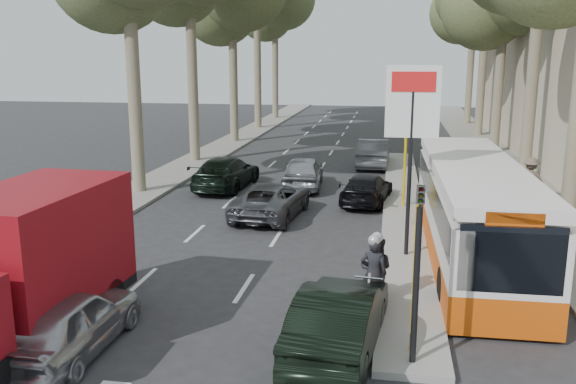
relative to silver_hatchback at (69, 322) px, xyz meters
name	(u,v)px	position (x,y,z in m)	size (l,w,h in m)	color
ground	(262,323)	(3.50, 2.00, -0.67)	(120.00, 120.00, 0.00)	#28282B
sidewalk_right	(491,155)	(12.10, 27.00, -0.61)	(3.20, 70.00, 0.12)	gray
median_left	(233,141)	(-4.50, 30.00, -0.61)	(2.40, 64.00, 0.12)	gray
traffic_island	(403,207)	(6.75, 13.00, -0.59)	(1.50, 26.00, 0.16)	gray
billboard	(411,134)	(6.75, 7.00, 3.03)	(1.50, 12.10, 5.60)	yellow
traffic_light_island	(418,245)	(6.75, 0.50, 1.82)	(0.16, 0.41, 3.60)	black
tree_l_e	(277,0)	(-4.47, 46.11, 10.06)	(7.40, 7.20, 14.49)	#6B604C
silver_hatchback	(69,322)	(0.00, 0.00, 0.00)	(1.58, 3.93, 1.34)	#A9ABB2
dark_hatchback	(339,318)	(5.30, 1.00, 0.04)	(1.50, 4.29, 1.41)	black
queue_car_a	(271,200)	(1.92, 11.09, -0.03)	(2.13, 4.62, 1.28)	#4B4D53
queue_car_b	(367,189)	(5.30, 13.81, -0.08)	(1.66, 4.09, 1.19)	black
queue_car_c	(303,172)	(2.34, 16.23, 0.06)	(1.71, 4.26, 1.45)	#A2A4AA
queue_car_d	(373,153)	(5.30, 22.11, 0.08)	(1.59, 4.56, 1.50)	#53565B
queue_car_e	(226,173)	(-1.04, 15.59, 0.04)	(1.99, 4.91, 1.42)	black
red_truck	(22,267)	(-1.08, 0.24, 1.02)	(2.53, 6.07, 3.19)	black
city_bus	(473,208)	(8.60, 7.41, 0.86)	(2.58, 11.03, 2.90)	#D14C0B
motorcycle	(375,273)	(5.93, 3.36, 0.17)	(0.87, 2.18, 1.86)	black
pedestrian_near	(556,238)	(10.70, 6.44, 0.35)	(1.06, 0.52, 1.81)	#463753
pedestrian_far	(530,180)	(11.73, 14.68, 0.34)	(1.15, 0.51, 1.78)	#6A5B4F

